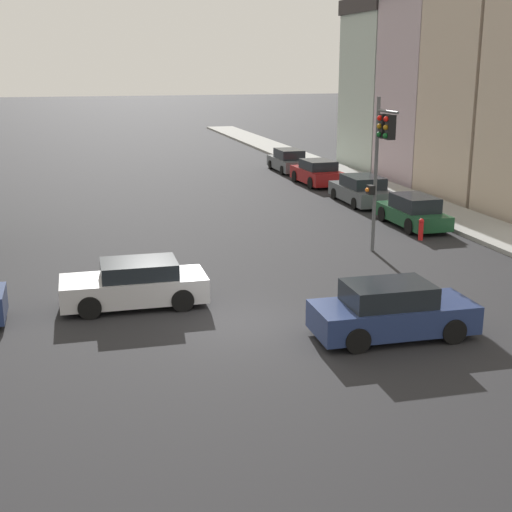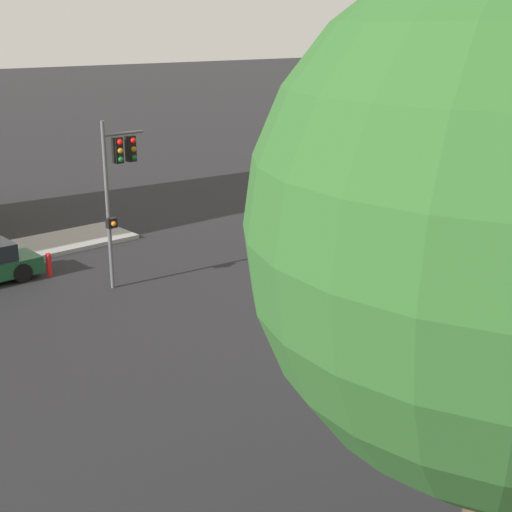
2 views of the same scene
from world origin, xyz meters
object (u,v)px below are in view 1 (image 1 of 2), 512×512
(traffic_signal, at_px, (381,148))
(parked_car_3, at_px, (288,161))
(parked_car_0, at_px, (413,212))
(crossing_car_1, at_px, (392,311))
(fire_hydrant, at_px, (421,229))
(parked_car_2, at_px, (317,173))
(crossing_car_0, at_px, (135,284))
(parked_car_1, at_px, (361,191))

(traffic_signal, height_order, parked_car_3, traffic_signal)
(parked_car_0, bearing_deg, crossing_car_1, 150.58)
(parked_car_3, bearing_deg, fire_hydrant, 178.30)
(parked_car_3, bearing_deg, traffic_signal, 171.32)
(parked_car_0, bearing_deg, parked_car_2, 1.15)
(crossing_car_1, bearing_deg, fire_hydrant, 59.54)
(crossing_car_0, bearing_deg, fire_hydrant, -155.85)
(traffic_signal, height_order, fire_hydrant, traffic_signal)
(crossing_car_0, height_order, parked_car_3, parked_car_3)
(parked_car_0, relative_size, parked_car_1, 0.94)
(parked_car_3, height_order, fire_hydrant, parked_car_3)
(crossing_car_1, bearing_deg, parked_car_3, 78.79)
(crossing_car_0, height_order, parked_car_0, parked_car_0)
(parked_car_2, bearing_deg, parked_car_1, 179.53)
(traffic_signal, xyz_separation_m, parked_car_0, (3.58, 3.96, -3.44))
(traffic_signal, relative_size, parked_car_2, 1.35)
(traffic_signal, distance_m, fire_hydrant, 4.82)
(traffic_signal, relative_size, crossing_car_1, 1.35)
(traffic_signal, distance_m, crossing_car_0, 10.95)
(crossing_car_0, distance_m, parked_car_2, 23.68)
(fire_hydrant, bearing_deg, parked_car_1, 84.09)
(parked_car_2, bearing_deg, parked_car_3, -2.29)
(traffic_signal, xyz_separation_m, crossing_car_0, (-9.71, -3.69, -3.45))
(parked_car_1, bearing_deg, crossing_car_1, 159.65)
(crossing_car_1, distance_m, parked_car_1, 19.14)
(traffic_signal, height_order, parked_car_1, traffic_signal)
(traffic_signal, bearing_deg, fire_hydrant, -150.77)
(crossing_car_0, bearing_deg, parked_car_3, -116.11)
(parked_car_0, relative_size, fire_hydrant, 4.82)
(crossing_car_0, distance_m, parked_car_0, 15.33)
(crossing_car_0, height_order, parked_car_2, parked_car_2)
(traffic_signal, height_order, parked_car_2, traffic_signal)
(crossing_car_1, bearing_deg, parked_car_2, 75.94)
(traffic_signal, bearing_deg, crossing_car_0, 19.80)
(fire_hydrant, bearing_deg, traffic_signal, -149.76)
(parked_car_0, distance_m, fire_hydrant, 2.51)
(crossing_car_1, xyz_separation_m, fire_hydrant, (6.04, 9.70, -0.23))
(parked_car_0, height_order, parked_car_3, parked_car_3)
(parked_car_1, distance_m, fire_hydrant, 8.20)
(parked_car_1, bearing_deg, traffic_signal, 160.58)
(parked_car_1, relative_size, parked_car_3, 1.04)
(parked_car_1, xyz_separation_m, fire_hydrant, (-0.84, -8.15, -0.20))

